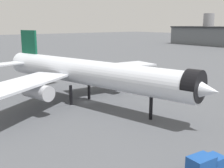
% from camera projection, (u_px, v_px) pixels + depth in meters
% --- Properties ---
extents(ground, '(900.00, 900.00, 0.00)m').
position_uv_depth(ground, '(87.00, 102.00, 69.58)').
color(ground, '#4C4F54').
extents(airliner_near_gate, '(62.79, 56.48, 17.53)m').
position_uv_depth(airliner_near_gate, '(87.00, 73.00, 66.79)').
color(airliner_near_gate, silver).
rests_on(airliner_near_gate, ground).
extents(service_truck_front, '(3.14, 5.74, 3.00)m').
position_uv_depth(service_truck_front, '(206.00, 165.00, 35.45)').
color(service_truck_front, black).
rests_on(service_truck_front, ground).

